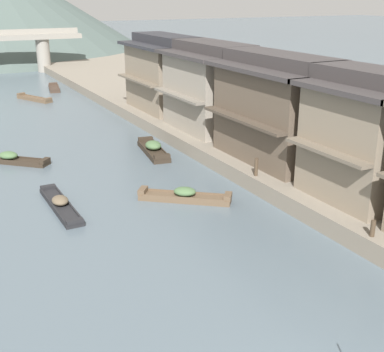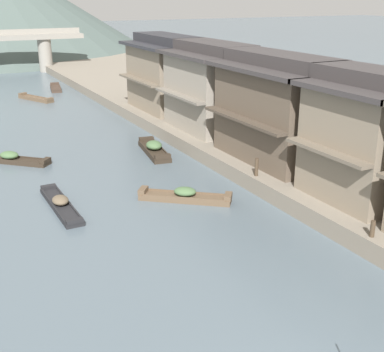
{
  "view_description": "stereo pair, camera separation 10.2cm",
  "coord_description": "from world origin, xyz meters",
  "px_view_note": "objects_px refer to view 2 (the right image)",
  "views": [
    {
      "loc": [
        -7.15,
        -6.65,
        10.12
      ],
      "look_at": [
        3.26,
        13.27,
        2.1
      ],
      "focal_mm": 47.75,
      "sensor_mm": 36.0,
      "label": 1
    },
    {
      "loc": [
        -7.06,
        -6.7,
        10.12
      ],
      "look_at": [
        3.26,
        13.27,
        2.1
      ],
      "focal_mm": 47.75,
      "sensor_mm": 36.0,
      "label": 2
    }
  ],
  "objects_px": {
    "house_waterfront_tall": "(278,109)",
    "house_waterfront_narrow": "(212,87)",
    "mooring_post_dock_near": "(373,229)",
    "boat_moored_third": "(185,196)",
    "boat_moored_far": "(154,149)",
    "house_waterfront_far": "(167,73)",
    "boat_moored_second": "(36,99)",
    "mooring_post_dock_mid": "(256,167)",
    "boat_upstream_distant": "(56,88)",
    "house_waterfront_second": "(366,137)",
    "boat_moored_nearest": "(10,159)",
    "boat_midriver_upstream": "(61,204)"
  },
  "relations": [
    {
      "from": "boat_upstream_distant",
      "to": "mooring_post_dock_mid",
      "type": "distance_m",
      "value": 36.51
    },
    {
      "from": "house_waterfront_narrow",
      "to": "mooring_post_dock_mid",
      "type": "height_order",
      "value": "house_waterfront_narrow"
    },
    {
      "from": "boat_moored_third",
      "to": "mooring_post_dock_near",
      "type": "xyz_separation_m",
      "value": [
        4.05,
        -8.79,
        0.98
      ]
    },
    {
      "from": "boat_moored_second",
      "to": "house_waterfront_far",
      "type": "distance_m",
      "value": 16.32
    },
    {
      "from": "boat_moored_third",
      "to": "house_waterfront_far",
      "type": "bearing_deg",
      "value": 68.03
    },
    {
      "from": "boat_moored_second",
      "to": "mooring_post_dock_near",
      "type": "distance_m",
      "value": 40.02
    },
    {
      "from": "boat_moored_far",
      "to": "boat_midriver_upstream",
      "type": "height_order",
      "value": "boat_moored_far"
    },
    {
      "from": "boat_upstream_distant",
      "to": "mooring_post_dock_mid",
      "type": "relative_size",
      "value": 4.39
    },
    {
      "from": "house_waterfront_second",
      "to": "house_waterfront_tall",
      "type": "relative_size",
      "value": 0.73
    },
    {
      "from": "boat_moored_nearest",
      "to": "house_waterfront_far",
      "type": "bearing_deg",
      "value": 24.74
    },
    {
      "from": "boat_moored_nearest",
      "to": "boat_midriver_upstream",
      "type": "height_order",
      "value": "boat_moored_nearest"
    },
    {
      "from": "boat_moored_second",
      "to": "house_waterfront_far",
      "type": "xyz_separation_m",
      "value": [
        8.5,
        -13.42,
        3.71
      ]
    },
    {
      "from": "house_waterfront_second",
      "to": "mooring_post_dock_mid",
      "type": "xyz_separation_m",
      "value": [
        -2.7,
        4.84,
        -2.52
      ]
    },
    {
      "from": "boat_moored_nearest",
      "to": "house_waterfront_tall",
      "type": "xyz_separation_m",
      "value": [
        13.9,
        -9.32,
        3.64
      ]
    },
    {
      "from": "boat_moored_second",
      "to": "boat_midriver_upstream",
      "type": "distance_m",
      "value": 29.15
    },
    {
      "from": "boat_moored_nearest",
      "to": "house_waterfront_second",
      "type": "bearing_deg",
      "value": -49.66
    },
    {
      "from": "boat_moored_far",
      "to": "house_waterfront_second",
      "type": "xyz_separation_m",
      "value": [
        4.86,
        -13.78,
        3.59
      ]
    },
    {
      "from": "mooring_post_dock_mid",
      "to": "boat_moored_second",
      "type": "bearing_deg",
      "value": 100.01
    },
    {
      "from": "boat_moored_far",
      "to": "house_waterfront_second",
      "type": "relative_size",
      "value": 0.79
    },
    {
      "from": "mooring_post_dock_near",
      "to": "boat_moored_third",
      "type": "bearing_deg",
      "value": 114.75
    },
    {
      "from": "boat_moored_nearest",
      "to": "house_waterfront_narrow",
      "type": "relative_size",
      "value": 0.62
    },
    {
      "from": "boat_midriver_upstream",
      "to": "house_waterfront_tall",
      "type": "distance_m",
      "value": 13.33
    },
    {
      "from": "mooring_post_dock_mid",
      "to": "boat_moored_third",
      "type": "bearing_deg",
      "value": 172.88
    },
    {
      "from": "boat_moored_third",
      "to": "boat_moored_second",
      "type": "bearing_deg",
      "value": 92.75
    },
    {
      "from": "boat_midriver_upstream",
      "to": "house_waterfront_second",
      "type": "bearing_deg",
      "value": -30.07
    },
    {
      "from": "house_waterfront_tall",
      "to": "mooring_post_dock_near",
      "type": "bearing_deg",
      "value": -105.01
    },
    {
      "from": "house_waterfront_far",
      "to": "mooring_post_dock_mid",
      "type": "xyz_separation_m",
      "value": [
        -2.97,
        -17.91,
        -2.5
      ]
    },
    {
      "from": "boat_moored_nearest",
      "to": "mooring_post_dock_near",
      "type": "xyz_separation_m",
      "value": [
        11.11,
        -19.71,
        1.0
      ]
    },
    {
      "from": "boat_moored_second",
      "to": "house_waterfront_second",
      "type": "height_order",
      "value": "house_waterfront_second"
    },
    {
      "from": "boat_moored_far",
      "to": "house_waterfront_second",
      "type": "bearing_deg",
      "value": -70.57
    },
    {
      "from": "boat_moored_second",
      "to": "boat_upstream_distant",
      "type": "bearing_deg",
      "value": 57.82
    },
    {
      "from": "boat_moored_nearest",
      "to": "house_waterfront_narrow",
      "type": "bearing_deg",
      "value": -4.74
    },
    {
      "from": "boat_moored_second",
      "to": "mooring_post_dock_mid",
      "type": "height_order",
      "value": "mooring_post_dock_mid"
    },
    {
      "from": "house_waterfront_tall",
      "to": "house_waterfront_narrow",
      "type": "distance_m",
      "value": 8.15
    },
    {
      "from": "boat_moored_nearest",
      "to": "boat_midriver_upstream",
      "type": "xyz_separation_m",
      "value": [
        1.09,
        -8.9,
        -0.03
      ]
    },
    {
      "from": "boat_moored_far",
      "to": "house_waterfront_far",
      "type": "distance_m",
      "value": 10.93
    },
    {
      "from": "house_waterfront_far",
      "to": "boat_upstream_distant",
      "type": "bearing_deg",
      "value": 105.99
    },
    {
      "from": "house_waterfront_far",
      "to": "mooring_post_dock_near",
      "type": "xyz_separation_m",
      "value": [
        -2.97,
        -26.19,
        -2.65
      ]
    },
    {
      "from": "boat_moored_second",
      "to": "mooring_post_dock_near",
      "type": "xyz_separation_m",
      "value": [
        5.53,
        -39.62,
        1.06
      ]
    },
    {
      "from": "boat_moored_second",
      "to": "house_waterfront_second",
      "type": "bearing_deg",
      "value": -77.18
    },
    {
      "from": "boat_moored_nearest",
      "to": "boat_moored_third",
      "type": "height_order",
      "value": "boat_moored_third"
    },
    {
      "from": "boat_moored_second",
      "to": "house_waterfront_narrow",
      "type": "height_order",
      "value": "house_waterfront_narrow"
    },
    {
      "from": "boat_midriver_upstream",
      "to": "house_waterfront_far",
      "type": "distance_m",
      "value": 20.46
    },
    {
      "from": "boat_moored_nearest",
      "to": "house_waterfront_far",
      "type": "xyz_separation_m",
      "value": [
        14.08,
        6.49,
        3.64
      ]
    },
    {
      "from": "boat_moored_nearest",
      "to": "boat_upstream_distant",
      "type": "xyz_separation_m",
      "value": [
        8.78,
        24.99,
        -0.06
      ]
    },
    {
      "from": "mooring_post_dock_near",
      "to": "boat_moored_nearest",
      "type": "bearing_deg",
      "value": 119.41
    },
    {
      "from": "boat_moored_third",
      "to": "boat_moored_far",
      "type": "height_order",
      "value": "boat_moored_far"
    },
    {
      "from": "house_waterfront_tall",
      "to": "house_waterfront_narrow",
      "type": "bearing_deg",
      "value": 88.33
    },
    {
      "from": "boat_moored_second",
      "to": "house_waterfront_second",
      "type": "distance_m",
      "value": 37.28
    },
    {
      "from": "boat_moored_nearest",
      "to": "house_waterfront_second",
      "type": "relative_size",
      "value": 0.75
    }
  ]
}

